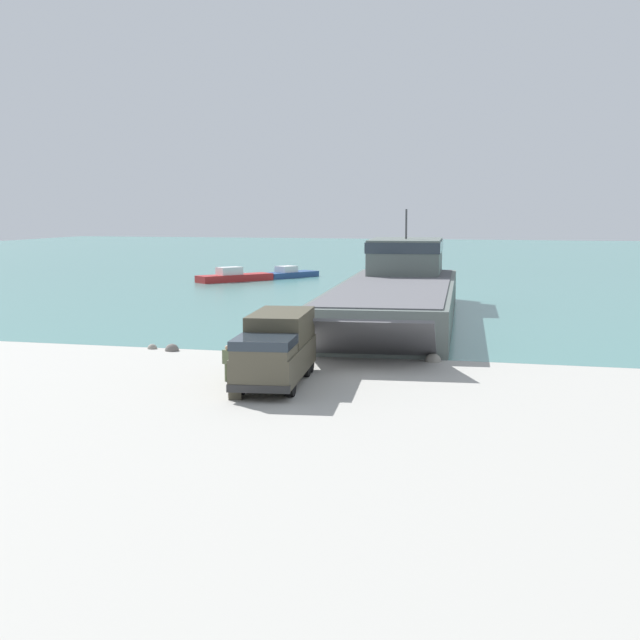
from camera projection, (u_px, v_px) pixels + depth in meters
ground_plane at (367, 371)px, 43.23m from camera, size 240.00×240.00×0.00m
water_surface at (494, 261)px, 133.42m from camera, size 240.00×180.00×0.01m
landing_craft at (398, 291)px, 64.22m from camera, size 10.96×36.26×7.76m
military_truck at (276, 348)px, 39.86m from camera, size 3.58×8.37×3.11m
soldier_on_ramp at (228, 361)px, 40.41m from camera, size 0.49×0.35×1.68m
moored_boat_a at (234, 277)px, 95.76m from camera, size 7.05×8.07×1.57m
moored_boat_b at (289, 274)px, 101.33m from camera, size 5.64×7.33×1.32m
cargo_crate at (235, 392)px, 36.89m from camera, size 0.73×0.79×0.53m
shoreline_rock_a at (433, 361)px, 45.85m from camera, size 0.84×0.84×0.84m
shoreline_rock_b at (172, 351)px, 49.28m from camera, size 0.79×0.79×0.79m
shoreline_rock_c at (152, 349)px, 49.99m from camera, size 0.54×0.54×0.54m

